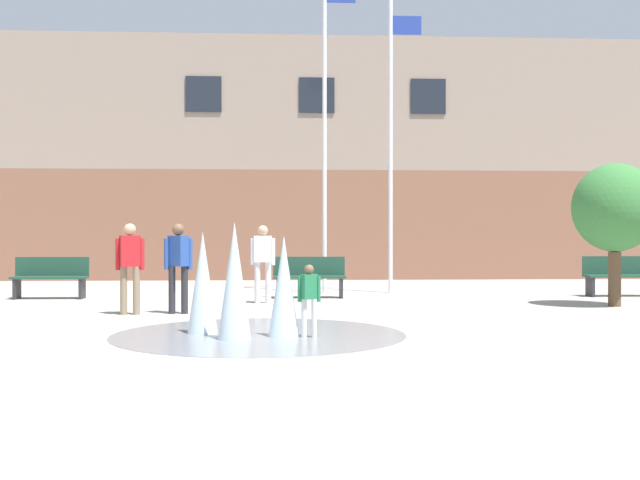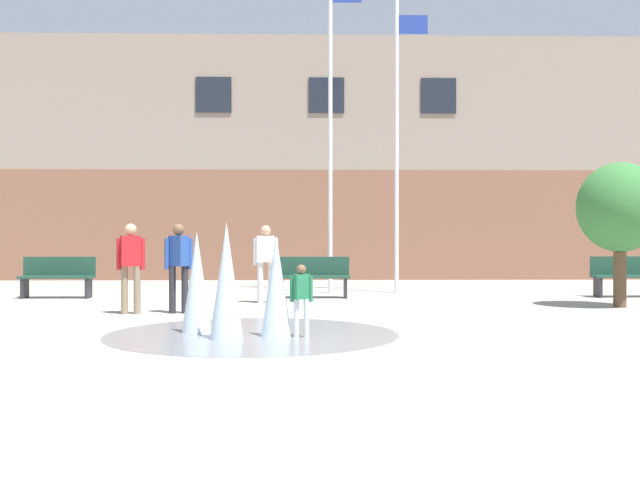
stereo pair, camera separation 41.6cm
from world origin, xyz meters
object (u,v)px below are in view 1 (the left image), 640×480
(park_bench_left_of_flagpoles, at_px, (50,277))
(flagpole_left, at_px, (326,120))
(adult_in_red, at_px, (263,257))
(child_running, at_px, (309,295))
(park_bench_under_left_flagpole, at_px, (309,276))
(street_tree_near_building, at_px, (615,208))
(adult_near_bench, at_px, (178,261))
(park_bench_under_right_flagpole, at_px, (619,275))
(teen_by_trashcan, at_px, (130,261))
(flagpole_right, at_px, (392,136))

(park_bench_left_of_flagpoles, height_order, flagpole_left, flagpole_left)
(adult_in_red, bearing_deg, child_running, 105.08)
(park_bench_left_of_flagpoles, height_order, park_bench_under_left_flagpole, same)
(park_bench_left_of_flagpoles, xyz_separation_m, street_tree_near_building, (11.54, -2.44, 1.43))
(flagpole_left, distance_m, street_tree_near_building, 6.96)
(park_bench_under_left_flagpole, distance_m, flagpole_left, 3.97)
(adult_near_bench, xyz_separation_m, adult_in_red, (1.45, 2.00, 0.00))
(flagpole_left, bearing_deg, park_bench_under_right_flagpole, -11.49)
(park_bench_under_left_flagpole, height_order, park_bench_under_right_flagpole, same)
(adult_near_bench, distance_m, flagpole_left, 6.39)
(flagpole_left, xyz_separation_m, street_tree_near_building, (5.41, -3.75, -2.26))
(park_bench_under_left_flagpole, bearing_deg, teen_by_trashcan, -133.93)
(park_bench_under_right_flagpole, height_order, adult_near_bench, adult_near_bench)
(park_bench_under_right_flagpole, bearing_deg, park_bench_left_of_flagpoles, 179.85)
(child_running, bearing_deg, adult_in_red, 68.94)
(adult_in_red, relative_size, street_tree_near_building, 0.57)
(teen_by_trashcan, distance_m, flagpole_left, 6.88)
(flagpole_left, height_order, street_tree_near_building, flagpole_left)
(flagpole_left, relative_size, street_tree_near_building, 2.81)
(park_bench_under_left_flagpole, bearing_deg, flagpole_left, 72.14)
(park_bench_left_of_flagpoles, xyz_separation_m, park_bench_under_right_flagpole, (12.75, -0.03, 0.00))
(park_bench_under_left_flagpole, distance_m, adult_near_bench, 4.12)
(park_bench_left_of_flagpoles, bearing_deg, adult_in_red, -16.40)
(child_running, distance_m, adult_in_red, 5.28)
(flagpole_right, bearing_deg, teen_by_trashcan, -137.99)
(adult_near_bench, bearing_deg, park_bench_under_right_flagpole, 60.05)
(street_tree_near_building, bearing_deg, park_bench_left_of_flagpoles, 168.08)
(park_bench_left_of_flagpoles, xyz_separation_m, park_bench_under_left_flagpole, (5.68, -0.09, 0.00))
(park_bench_left_of_flagpoles, bearing_deg, park_bench_under_left_flagpole, -0.94)
(child_running, bearing_deg, teen_by_trashcan, 104.88)
(park_bench_under_right_flagpole, xyz_separation_m, street_tree_near_building, (-1.21, -2.40, 1.43))
(teen_by_trashcan, distance_m, flagpole_right, 7.71)
(park_bench_under_right_flagpole, xyz_separation_m, flagpole_left, (-6.62, 1.34, 3.69))
(park_bench_under_left_flagpole, xyz_separation_m, teen_by_trashcan, (-3.27, -3.39, 0.45))
(adult_near_bench, distance_m, child_running, 3.91)
(teen_by_trashcan, xyz_separation_m, flagpole_right, (5.32, 4.80, 2.86))
(park_bench_under_left_flagpole, bearing_deg, child_running, -92.35)
(park_bench_under_right_flagpole, distance_m, street_tree_near_building, 3.05)
(park_bench_left_of_flagpoles, distance_m, teen_by_trashcan, 4.26)
(park_bench_left_of_flagpoles, relative_size, park_bench_under_left_flagpole, 1.00)
(street_tree_near_building, bearing_deg, flagpole_left, 145.30)
(park_bench_under_left_flagpole, xyz_separation_m, flagpole_right, (2.06, 1.40, 3.31))
(park_bench_left_of_flagpoles, distance_m, adult_near_bench, 4.69)
(park_bench_left_of_flagpoles, distance_m, park_bench_under_left_flagpole, 5.68)
(adult_in_red, bearing_deg, street_tree_near_building, 178.28)
(teen_by_trashcan, distance_m, street_tree_near_building, 9.24)
(teen_by_trashcan, height_order, street_tree_near_building, street_tree_near_building)
(adult_near_bench, distance_m, street_tree_near_building, 8.42)
(child_running, bearing_deg, park_bench_under_left_flagpole, 58.57)
(flagpole_right, height_order, street_tree_near_building, flagpole_right)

